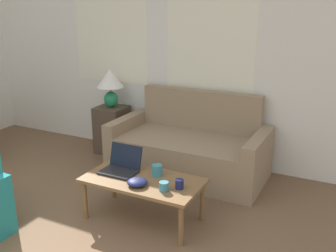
{
  "coord_description": "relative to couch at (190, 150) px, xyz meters",
  "views": [
    {
      "loc": [
        2.27,
        -0.84,
        1.92
      ],
      "look_at": [
        0.59,
        2.49,
        0.75
      ],
      "focal_mm": 42.0,
      "sensor_mm": 36.0,
      "label": 1
    }
  ],
  "objects": [
    {
      "name": "cup_white",
      "position": [
        0.42,
        -1.19,
        0.17
      ],
      "size": [
        0.07,
        0.07,
        0.09
      ],
      "color": "#191E4C",
      "rests_on": "coffee_table"
    },
    {
      "name": "cup_yellow",
      "position": [
        0.32,
        -1.28,
        0.16
      ],
      "size": [
        0.08,
        0.08,
        0.08
      ],
      "color": "teal",
      "rests_on": "coffee_table"
    },
    {
      "name": "snack_bowl",
      "position": [
        0.06,
        -1.3,
        0.15
      ],
      "size": [
        0.18,
        0.18,
        0.06
      ],
      "color": "#191E4C",
      "rests_on": "coffee_table"
    },
    {
      "name": "side_table",
      "position": [
        -1.2,
        0.16,
        0.03
      ],
      "size": [
        0.37,
        0.37,
        0.62
      ],
      "color": "#4C3D2D",
      "rests_on": "ground_plane"
    },
    {
      "name": "laptop",
      "position": [
        -0.22,
        -1.11,
        0.18
      ],
      "size": [
        0.34,
        0.28,
        0.24
      ],
      "color": "black",
      "rests_on": "coffee_table"
    },
    {
      "name": "couch",
      "position": [
        0.0,
        0.0,
        0.0
      ],
      "size": [
        1.77,
        0.87,
        0.93
      ],
      "color": "#937A5B",
      "rests_on": "ground_plane"
    },
    {
      "name": "coffee_table",
      "position": [
        0.04,
        -1.16,
        0.08
      ],
      "size": [
        1.08,
        0.56,
        0.41
      ],
      "color": "brown",
      "rests_on": "ground_plane"
    },
    {
      "name": "wall_back",
      "position": [
        -0.57,
        0.45,
        1.02
      ],
      "size": [
        6.56,
        0.06,
        2.6
      ],
      "color": "white",
      "rests_on": "ground_plane"
    },
    {
      "name": "table_lamp",
      "position": [
        -1.2,
        0.16,
        0.66
      ],
      "size": [
        0.35,
        0.35,
        0.49
      ],
      "color": "#1E8451",
      "rests_on": "side_table"
    },
    {
      "name": "cup_navy",
      "position": [
        0.12,
        -1.04,
        0.18
      ],
      "size": [
        0.1,
        0.1,
        0.1
      ],
      "color": "teal",
      "rests_on": "coffee_table"
    }
  ]
}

